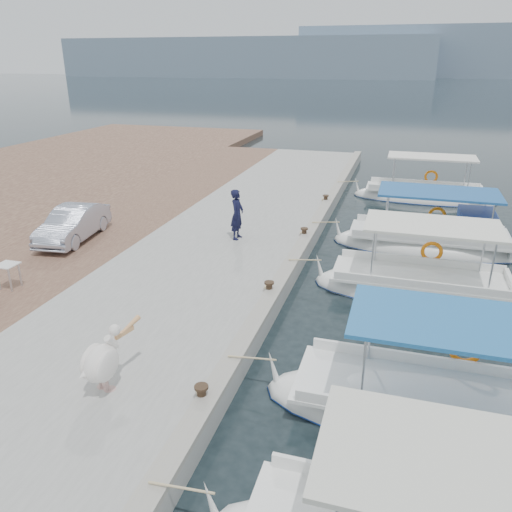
{
  "coord_description": "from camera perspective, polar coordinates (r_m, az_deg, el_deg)",
  "views": [
    {
      "loc": [
        2.93,
        -10.84,
        6.67
      ],
      "look_at": [
        -1.0,
        2.39,
        1.2
      ],
      "focal_mm": 35.0,
      "sensor_mm": 36.0,
      "label": 1
    }
  ],
  "objects": [
    {
      "name": "fishing_caique_c",
      "position": [
        15.99,
        18.12,
        -3.69
      ],
      "size": [
        6.38,
        2.35,
        2.83
      ],
      "color": "white",
      "rests_on": "ground"
    },
    {
      "name": "fisherman",
      "position": [
        18.12,
        -2.17,
        4.77
      ],
      "size": [
        0.47,
        0.69,
        1.84
      ],
      "primitive_type": "imported",
      "rotation": [
        0.0,
        0.0,
        1.52
      ],
      "color": "black",
      "rests_on": "concrete_quay"
    },
    {
      "name": "concrete_quay",
      "position": [
        18.09,
        -3.72,
        0.79
      ],
      "size": [
        6.0,
        40.0,
        0.5
      ],
      "primitive_type": "cube",
      "color": "gray",
      "rests_on": "ground"
    },
    {
      "name": "fishing_caique_e",
      "position": [
        26.78,
        18.58,
        6.35
      ],
      "size": [
        6.96,
        2.15,
        2.83
      ],
      "color": "white",
      "rests_on": "ground"
    },
    {
      "name": "quay_curb",
      "position": [
        17.27,
        4.96,
        0.82
      ],
      "size": [
        0.44,
        40.0,
        0.12
      ],
      "primitive_type": "cube",
      "color": "gray",
      "rests_on": "concrete_quay"
    },
    {
      "name": "pelican",
      "position": [
        10.46,
        -17.15,
        -11.36
      ],
      "size": [
        0.75,
        1.62,
        1.25
      ],
      "color": "tan",
      "rests_on": "concrete_quay"
    },
    {
      "name": "distant_hills",
      "position": [
        214.01,
        25.32,
        19.97
      ],
      "size": [
        330.0,
        60.0,
        18.0
      ],
      "color": "gray",
      "rests_on": "ground"
    },
    {
      "name": "cobblestone_strip",
      "position": [
        20.29,
        -17.12,
        2.19
      ],
      "size": [
        4.0,
        40.0,
        0.5
      ],
      "primitive_type": "cube",
      "color": "brown",
      "rests_on": "ground"
    },
    {
      "name": "fishing_caique_b",
      "position": [
        10.99,
        21.06,
        -16.63
      ],
      "size": [
        7.4,
        2.4,
        2.83
      ],
      "color": "white",
      "rests_on": "ground"
    },
    {
      "name": "fishing_caique_d",
      "position": [
        19.81,
        19.28,
        1.28
      ],
      "size": [
        7.02,
        2.47,
        2.83
      ],
      "color": "white",
      "rests_on": "ground"
    },
    {
      "name": "ground",
      "position": [
        13.06,
        1.24,
        -9.09
      ],
      "size": [
        400.0,
        400.0,
        0.0
      ],
      "primitive_type": "plane",
      "color": "black",
      "rests_on": "ground"
    },
    {
      "name": "folding_table",
      "position": [
        15.92,
        -26.47,
        -1.54
      ],
      "size": [
        0.55,
        0.55,
        0.73
      ],
      "color": "silver",
      "rests_on": "cobblestone_strip"
    },
    {
      "name": "parked_car",
      "position": [
        19.29,
        -20.18,
        3.49
      ],
      "size": [
        1.72,
        3.78,
        1.2
      ],
      "primitive_type": "imported",
      "rotation": [
        0.0,
        0.0,
        0.12
      ],
      "color": "#AEB3C6",
      "rests_on": "cobblestone_strip"
    },
    {
      "name": "mooring_bollards",
      "position": [
        14.1,
        1.51,
        -3.47
      ],
      "size": [
        0.28,
        20.28,
        0.33
      ],
      "color": "black",
      "rests_on": "concrete_quay"
    }
  ]
}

